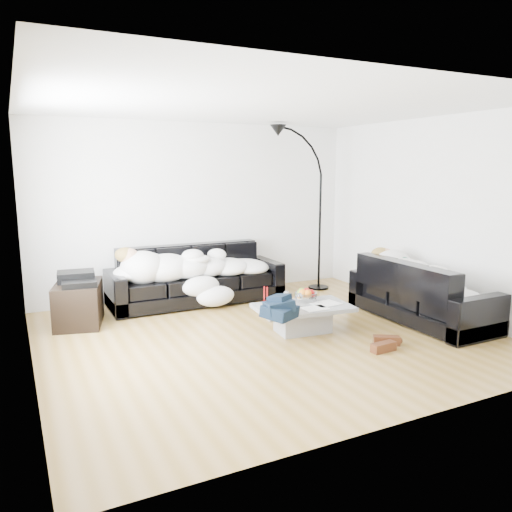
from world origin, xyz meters
name	(u,v)px	position (x,y,z in m)	size (l,w,h in m)	color
ground	(267,336)	(0.00, 0.00, 0.00)	(5.00, 5.00, 0.00)	olive
wall_back	(199,210)	(0.00, 2.25, 1.30)	(5.00, 0.02, 2.60)	silver
wall_left	(23,239)	(-2.50, 0.00, 1.30)	(0.02, 4.50, 2.60)	silver
wall_right	(432,216)	(2.50, 0.00, 1.30)	(0.02, 4.50, 2.60)	silver
ceiling	(268,105)	(0.00, 0.00, 2.60)	(5.00, 5.00, 0.00)	white
sofa_back	(196,275)	(-0.23, 1.77, 0.41)	(2.49, 0.86, 0.81)	black
sofa_right	(421,290)	(2.05, -0.33, 0.39)	(1.94, 0.83, 0.78)	black
sleeper_back	(197,260)	(-0.23, 1.72, 0.63)	(2.10, 0.73, 0.42)	white
sleeper_right	(423,273)	(2.05, -0.33, 0.62)	(1.66, 0.70, 0.41)	white
teal_cushion	(387,258)	(1.99, 0.27, 0.72)	(0.36, 0.30, 0.20)	#0A4830
coffee_table	(303,319)	(0.45, -0.06, 0.16)	(1.12, 0.65, 0.33)	#939699
fruit_bowl	(306,294)	(0.58, 0.10, 0.41)	(0.27, 0.27, 0.17)	white
wine_glass_a	(286,298)	(0.28, 0.05, 0.41)	(0.07, 0.07, 0.17)	white
wine_glass_b	(279,302)	(0.14, -0.03, 0.40)	(0.06, 0.06, 0.15)	white
wine_glass_c	(299,300)	(0.36, -0.11, 0.41)	(0.07, 0.07, 0.17)	white
candle_left	(264,296)	(0.05, 0.18, 0.43)	(0.04, 0.04, 0.22)	maroon
candle_right	(267,296)	(0.08, 0.15, 0.43)	(0.04, 0.04, 0.21)	maroon
newspaper_a	(326,303)	(0.73, -0.12, 0.33)	(0.33, 0.25, 0.01)	silver
newspaper_b	(315,308)	(0.50, -0.24, 0.33)	(0.29, 0.21, 0.01)	silver
navy_jacket	(278,301)	(-0.03, -0.31, 0.50)	(0.39, 0.33, 0.20)	black
shoes	(385,343)	(0.95, -0.93, 0.06)	(0.49, 0.35, 0.11)	#472311
av_cabinet	(79,304)	(-1.90, 1.44, 0.26)	(0.53, 0.77, 0.53)	black
stereo	(77,278)	(-1.90, 1.44, 0.59)	(0.44, 0.34, 0.13)	black
floor_lamp	(320,219)	(1.83, 1.69, 1.13)	(0.82, 0.33, 2.25)	black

